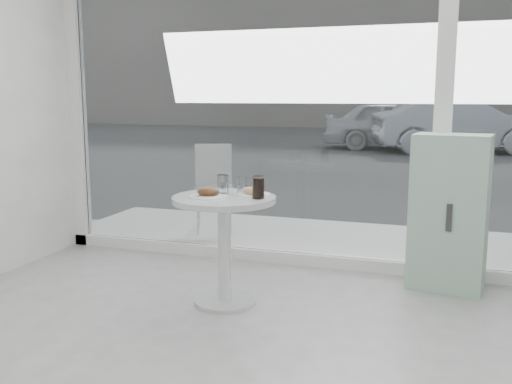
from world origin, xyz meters
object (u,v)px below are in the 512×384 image
(plate_fritter, at_px, (209,194))
(water_tumbler_b, at_px, (242,186))
(patio_chair, at_px, (214,181))
(main_table, at_px, (224,228))
(mint_cabinet, at_px, (449,213))
(car_white, at_px, (396,125))
(water_tumbler_a, at_px, (223,185))
(car_silver, at_px, (457,125))
(plate_donut, at_px, (253,192))
(cola_glass, at_px, (258,188))

(plate_fritter, relative_size, water_tumbler_b, 2.25)
(plate_fritter, bearing_deg, patio_chair, 111.78)
(main_table, distance_m, water_tumbler_b, 0.32)
(mint_cabinet, xyz_separation_m, plate_fritter, (-1.57, -0.92, 0.21))
(main_table, xyz_separation_m, plate_fritter, (-0.08, -0.07, 0.25))
(car_white, xyz_separation_m, plate_fritter, (-0.17, -12.61, 0.13))
(main_table, relative_size, water_tumbler_b, 6.94)
(car_white, bearing_deg, water_tumbler_a, 170.93)
(main_table, height_order, car_silver, car_silver)
(car_silver, bearing_deg, plate_donut, 155.44)
(plate_fritter, xyz_separation_m, water_tumbler_a, (0.02, 0.21, 0.03))
(plate_fritter, bearing_deg, cola_glass, 12.50)
(main_table, distance_m, mint_cabinet, 1.71)
(main_table, relative_size, mint_cabinet, 0.65)
(car_silver, distance_m, water_tumbler_b, 11.87)
(car_white, distance_m, cola_glass, 12.54)
(patio_chair, height_order, water_tumbler_b, patio_chair)
(plate_donut, height_order, water_tumbler_b, water_tumbler_b)
(cola_glass, bearing_deg, water_tumbler_a, 156.83)
(main_table, xyz_separation_m, car_white, (0.09, 12.54, 0.12))
(mint_cabinet, relative_size, plate_donut, 5.08)
(mint_cabinet, height_order, plate_fritter, mint_cabinet)
(mint_cabinet, xyz_separation_m, car_silver, (0.20, 11.09, 0.12))
(plate_donut, relative_size, water_tumbler_b, 2.09)
(main_table, bearing_deg, cola_glass, 0.21)
(water_tumbler_b, height_order, cola_glass, cola_glass)
(plate_donut, relative_size, water_tumbler_a, 1.77)
(plate_fritter, xyz_separation_m, water_tumbler_b, (0.15, 0.24, 0.02))
(mint_cabinet, distance_m, cola_glass, 1.52)
(mint_cabinet, height_order, patio_chair, mint_cabinet)
(patio_chair, xyz_separation_m, car_silver, (2.56, 10.02, 0.14))
(patio_chair, height_order, cola_glass, patio_chair)
(water_tumbler_a, xyz_separation_m, cola_glass, (0.31, -0.13, 0.02))
(patio_chair, distance_m, car_white, 10.67)
(car_white, height_order, water_tumbler_a, car_white)
(mint_cabinet, height_order, cola_glass, mint_cabinet)
(water_tumbler_a, bearing_deg, mint_cabinet, 24.75)
(water_tumbler_a, distance_m, cola_glass, 0.34)
(plate_fritter, relative_size, plate_donut, 1.08)
(patio_chair, bearing_deg, plate_donut, -82.66)
(plate_donut, bearing_deg, water_tumbler_b, 149.77)
(plate_donut, bearing_deg, car_white, 90.42)
(car_white, distance_m, water_tumbler_b, 12.37)
(main_table, distance_m, plate_donut, 0.32)
(plate_fritter, bearing_deg, plate_donut, 34.48)
(car_silver, xyz_separation_m, water_tumbler_b, (-1.61, -11.76, 0.12))
(plate_donut, distance_m, water_tumbler_b, 0.13)
(plate_fritter, bearing_deg, main_table, 41.03)
(water_tumbler_b, xyz_separation_m, cola_glass, (0.18, -0.17, 0.02))
(car_silver, relative_size, plate_donut, 18.43)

